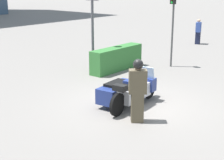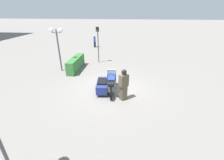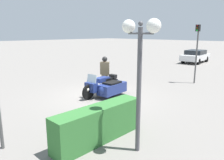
{
  "view_description": "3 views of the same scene",
  "coord_description": "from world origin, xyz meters",
  "px_view_note": "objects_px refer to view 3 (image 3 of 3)",
  "views": [
    {
      "loc": [
        -8.7,
        -6.24,
        3.89
      ],
      "look_at": [
        -0.64,
        0.46,
        0.88
      ],
      "focal_mm": 55.0,
      "sensor_mm": 36.0,
      "label": 1
    },
    {
      "loc": [
        -8.55,
        -1.09,
        4.69
      ],
      "look_at": [
        -0.54,
        -0.19,
        0.9
      ],
      "focal_mm": 24.0,
      "sensor_mm": 36.0,
      "label": 2
    },
    {
      "loc": [
        7.16,
        7.77,
        3.13
      ],
      "look_at": [
        -0.3,
        0.48,
        0.86
      ],
      "focal_mm": 35.0,
      "sensor_mm": 36.0,
      "label": 3
    }
  ],
  "objects_px": {
    "hedge_bush_curbside": "(99,124)",
    "officer_rider": "(105,72)",
    "twin_lamp_post": "(140,51)",
    "traffic_light_far": "(197,46)",
    "parked_car_background": "(195,56)",
    "police_motorcycle": "(106,87)"
  },
  "relations": [
    {
      "from": "hedge_bush_curbside",
      "to": "officer_rider",
      "type": "bearing_deg",
      "value": -135.48
    },
    {
      "from": "twin_lamp_post",
      "to": "traffic_light_far",
      "type": "height_order",
      "value": "traffic_light_far"
    },
    {
      "from": "hedge_bush_curbside",
      "to": "parked_car_background",
      "type": "relative_size",
      "value": 0.69
    },
    {
      "from": "officer_rider",
      "to": "twin_lamp_post",
      "type": "distance_m",
      "value": 6.91
    },
    {
      "from": "police_motorcycle",
      "to": "officer_rider",
      "type": "relative_size",
      "value": 1.47
    },
    {
      "from": "officer_rider",
      "to": "parked_car_background",
      "type": "bearing_deg",
      "value": 143.51
    },
    {
      "from": "twin_lamp_post",
      "to": "parked_car_background",
      "type": "height_order",
      "value": "twin_lamp_post"
    },
    {
      "from": "twin_lamp_post",
      "to": "traffic_light_far",
      "type": "relative_size",
      "value": 0.96
    },
    {
      "from": "officer_rider",
      "to": "twin_lamp_post",
      "type": "relative_size",
      "value": 0.53
    },
    {
      "from": "police_motorcycle",
      "to": "hedge_bush_curbside",
      "type": "xyz_separation_m",
      "value": [
        3.36,
        3.14,
        0.04
      ]
    },
    {
      "from": "officer_rider",
      "to": "hedge_bush_curbside",
      "type": "height_order",
      "value": "officer_rider"
    },
    {
      "from": "police_motorcycle",
      "to": "twin_lamp_post",
      "type": "bearing_deg",
      "value": 49.75
    },
    {
      "from": "parked_car_background",
      "to": "police_motorcycle",
      "type": "bearing_deg",
      "value": -176.61
    },
    {
      "from": "twin_lamp_post",
      "to": "traffic_light_far",
      "type": "distance_m",
      "value": 9.21
    },
    {
      "from": "officer_rider",
      "to": "traffic_light_far",
      "type": "bearing_deg",
      "value": 107.62
    },
    {
      "from": "hedge_bush_curbside",
      "to": "traffic_light_far",
      "type": "height_order",
      "value": "traffic_light_far"
    },
    {
      "from": "traffic_light_far",
      "to": "parked_car_background",
      "type": "bearing_deg",
      "value": -142.22
    },
    {
      "from": "hedge_bush_curbside",
      "to": "twin_lamp_post",
      "type": "bearing_deg",
      "value": 106.38
    },
    {
      "from": "police_motorcycle",
      "to": "twin_lamp_post",
      "type": "distance_m",
      "value": 5.7
    },
    {
      "from": "officer_rider",
      "to": "parked_car_background",
      "type": "distance_m",
      "value": 14.46
    },
    {
      "from": "traffic_light_far",
      "to": "officer_rider",
      "type": "bearing_deg",
      "value": -17.15
    },
    {
      "from": "officer_rider",
      "to": "twin_lamp_post",
      "type": "bearing_deg",
      "value": 12.61
    }
  ]
}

